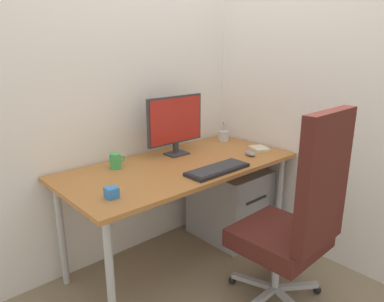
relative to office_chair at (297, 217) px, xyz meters
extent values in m
plane|color=gray|center=(-0.17, 0.79, -0.58)|extent=(8.00, 8.00, 0.00)
cube|color=white|center=(-0.17, 1.20, 0.82)|extent=(3.21, 0.04, 2.80)
cube|color=white|center=(0.66, 0.56, 0.82)|extent=(0.04, 2.37, 2.80)
cube|color=#B27038|center=(-0.17, 0.79, 0.14)|extent=(1.60, 0.76, 0.03)
cylinder|color=#B2B5BA|center=(-0.90, 0.49, -0.23)|extent=(0.04, 0.04, 0.71)
cylinder|color=#B2B5BA|center=(0.55, 0.49, -0.23)|extent=(0.04, 0.04, 0.71)
cylinder|color=#B2B5BA|center=(-0.90, 1.10, -0.23)|extent=(0.04, 0.04, 0.71)
cylinder|color=#B2B5BA|center=(0.55, 1.10, -0.23)|extent=(0.04, 0.04, 0.71)
cube|color=#B2B5BA|center=(-0.14, 0.10, -0.52)|extent=(0.28, 0.04, 0.03)
cube|color=#B2B5BA|center=(-0.04, -0.03, -0.52)|extent=(0.11, 0.28, 0.03)
sphere|color=black|center=(0.23, -0.05, -0.56)|extent=(0.05, 0.05, 0.05)
cube|color=#B2B5BA|center=(0.11, 0.03, -0.52)|extent=(0.25, 0.19, 0.03)
sphere|color=black|center=(0.22, 0.28, -0.56)|extent=(0.05, 0.05, 0.05)
cube|color=#B2B5BA|center=(0.11, 0.19, -0.52)|extent=(0.24, 0.20, 0.03)
sphere|color=black|center=(-0.10, 0.37, -0.56)|extent=(0.05, 0.05, 0.05)
cube|color=#B2B5BA|center=(-0.05, 0.24, -0.52)|extent=(0.13, 0.28, 0.03)
cylinder|color=#B2B5BA|center=(0.00, 0.10, -0.36)|extent=(0.04, 0.04, 0.28)
cube|color=#4C1E19|center=(0.00, 0.10, -0.17)|extent=(0.49, 0.48, 0.11)
cube|color=#4C1E19|center=(0.00, -0.13, 0.25)|extent=(0.43, 0.08, 0.73)
cube|color=#9EA0A5|center=(0.36, 0.83, -0.30)|extent=(0.46, 0.54, 0.56)
cube|color=#262628|center=(0.36, 0.55, -0.19)|extent=(0.23, 0.01, 0.02)
cube|color=#333338|center=(-0.05, 0.98, 0.16)|extent=(0.15, 0.12, 0.01)
cube|color=#333338|center=(-0.05, 0.99, 0.21)|extent=(0.04, 0.02, 0.08)
cube|color=#333338|center=(-0.05, 0.99, 0.41)|extent=(0.47, 0.02, 0.34)
cube|color=#B2261E|center=(-0.05, 0.98, 0.41)|extent=(0.45, 0.01, 0.31)
cube|color=black|center=(-0.09, 0.53, 0.16)|extent=(0.45, 0.16, 0.02)
cube|color=#333338|center=(-0.09, 0.53, 0.17)|extent=(0.41, 0.13, 0.00)
ellipsoid|color=gray|center=(0.32, 0.60, 0.17)|extent=(0.08, 0.11, 0.03)
cylinder|color=silver|center=(0.49, 1.02, 0.19)|extent=(0.09, 0.09, 0.08)
cylinder|color=#B2B5BA|center=(0.48, 1.02, 0.24)|extent=(0.02, 0.01, 0.10)
cylinder|color=#B2B5BA|center=(0.50, 1.02, 0.24)|extent=(0.02, 0.01, 0.10)
torus|color=#337FD8|center=(0.49, 1.02, 0.20)|extent=(0.03, 0.03, 0.01)
cylinder|color=purple|center=(0.49, 1.03, 0.24)|extent=(0.02, 0.02, 0.13)
cube|color=beige|center=(0.49, 0.65, 0.16)|extent=(0.16, 0.18, 0.02)
cylinder|color=#3FAD59|center=(-0.54, 1.00, 0.20)|extent=(0.07, 0.07, 0.10)
torus|color=#3FAD59|center=(-0.49, 1.00, 0.21)|extent=(0.05, 0.01, 0.05)
cube|color=#337FD8|center=(-0.79, 0.61, 0.18)|extent=(0.06, 0.06, 0.06)
camera|label=1|loc=(-1.62, -0.93, 0.91)|focal=33.25mm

